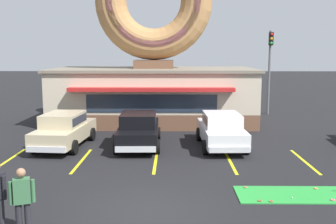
# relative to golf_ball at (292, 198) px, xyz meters

# --- Properties ---
(ground_plane) EXTENTS (160.00, 160.00, 0.00)m
(ground_plane) POSITION_rel_golf_ball_xyz_m (-4.29, -0.85, -0.05)
(ground_plane) COLOR black
(donut_shop_building) EXTENTS (12.30, 6.75, 10.96)m
(donut_shop_building) POSITION_rel_golf_ball_xyz_m (-4.73, 13.09, 3.69)
(donut_shop_building) COLOR brown
(donut_shop_building) RESTS_ON ground
(putting_mat) EXTENTS (3.64, 1.49, 0.03)m
(putting_mat) POSITION_rel_golf_ball_xyz_m (0.22, 0.35, -0.04)
(putting_mat) COLOR green
(putting_mat) RESTS_ON ground
(mini_donut_near_left) EXTENTS (0.13, 0.13, 0.04)m
(mini_donut_near_left) POSITION_rel_golf_ball_xyz_m (1.14, -0.15, -0.00)
(mini_donut_near_left) COLOR #D8667F
(mini_donut_near_left) RESTS_ON putting_mat
(mini_donut_near_right) EXTENTS (0.13, 0.13, 0.04)m
(mini_donut_near_right) POSITION_rel_golf_ball_xyz_m (-1.22, 0.92, -0.00)
(mini_donut_near_right) COLOR #A5724C
(mini_donut_near_right) RESTS_ON putting_mat
(mini_donut_mid_left) EXTENTS (0.13, 0.13, 0.04)m
(mini_donut_mid_left) POSITION_rel_golf_ball_xyz_m (-0.70, -0.28, -0.00)
(mini_donut_mid_left) COLOR brown
(mini_donut_mid_left) RESTS_ON putting_mat
(mini_donut_mid_centre) EXTENTS (0.13, 0.13, 0.04)m
(mini_donut_mid_centre) POSITION_rel_golf_ball_xyz_m (-1.01, -0.24, -0.00)
(mini_donut_mid_centre) COLOR brown
(mini_donut_mid_centre) RESTS_ON putting_mat
(mini_donut_mid_right) EXTENTS (0.13, 0.13, 0.04)m
(mini_donut_mid_right) POSITION_rel_golf_ball_xyz_m (1.00, 0.82, -0.00)
(mini_donut_mid_right) COLOR #D17F47
(mini_donut_mid_right) RESTS_ON putting_mat
(golf_ball) EXTENTS (0.04, 0.04, 0.04)m
(golf_ball) POSITION_rel_golf_ball_xyz_m (0.00, 0.00, 0.00)
(golf_ball) COLOR white
(golf_ball) RESTS_ON putting_mat
(car_white) EXTENTS (2.10, 4.62, 1.60)m
(car_white) POSITION_rel_golf_ball_xyz_m (-1.33, 6.50, 0.82)
(car_white) COLOR silver
(car_white) RESTS_ON ground
(car_black) EXTENTS (2.06, 4.60, 1.60)m
(car_black) POSITION_rel_golf_ball_xyz_m (-5.14, 6.54, 0.82)
(car_black) COLOR black
(car_black) RESTS_ON ground
(car_champagne) EXTENTS (2.24, 4.68, 1.60)m
(car_champagne) POSITION_rel_golf_ball_xyz_m (-8.57, 6.46, 0.82)
(car_champagne) COLOR #BCAD89
(car_champagne) RESTS_ON ground
(pedestrian_leather_jacket_man) EXTENTS (0.57, 0.35, 1.67)m
(pedestrian_leather_jacket_man) POSITION_rel_golf_ball_xyz_m (-7.13, -2.42, 0.88)
(pedestrian_leather_jacket_man) COLOR #232328
(pedestrian_leather_jacket_man) RESTS_ON ground
(trash_bin) EXTENTS (0.57, 0.57, 0.97)m
(trash_bin) POSITION_rel_golf_ball_xyz_m (-10.06, 10.11, 0.45)
(trash_bin) COLOR #1E662D
(trash_bin) RESTS_ON ground
(traffic_light_pole) EXTENTS (0.28, 0.47, 5.80)m
(traffic_light_pole) POSITION_rel_golf_ball_xyz_m (3.16, 16.25, 3.66)
(traffic_light_pole) COLOR #595B60
(traffic_light_pole) RESTS_ON ground
(parking_stripe_far_left) EXTENTS (0.12, 3.60, 0.01)m
(parking_stripe_far_left) POSITION_rel_golf_ball_xyz_m (-10.26, 4.15, -0.05)
(parking_stripe_far_left) COLOR yellow
(parking_stripe_far_left) RESTS_ON ground
(parking_stripe_left) EXTENTS (0.12, 3.60, 0.01)m
(parking_stripe_left) POSITION_rel_golf_ball_xyz_m (-7.26, 4.15, -0.05)
(parking_stripe_left) COLOR yellow
(parking_stripe_left) RESTS_ON ground
(parking_stripe_mid_left) EXTENTS (0.12, 3.60, 0.01)m
(parking_stripe_mid_left) POSITION_rel_golf_ball_xyz_m (-4.26, 4.15, -0.05)
(parking_stripe_mid_left) COLOR yellow
(parking_stripe_mid_left) RESTS_ON ground
(parking_stripe_centre) EXTENTS (0.12, 3.60, 0.01)m
(parking_stripe_centre) POSITION_rel_golf_ball_xyz_m (-1.26, 4.15, -0.05)
(parking_stripe_centre) COLOR yellow
(parking_stripe_centre) RESTS_ON ground
(parking_stripe_mid_right) EXTENTS (0.12, 3.60, 0.01)m
(parking_stripe_mid_right) POSITION_rel_golf_ball_xyz_m (1.74, 4.15, -0.05)
(parking_stripe_mid_right) COLOR yellow
(parking_stripe_mid_right) RESTS_ON ground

